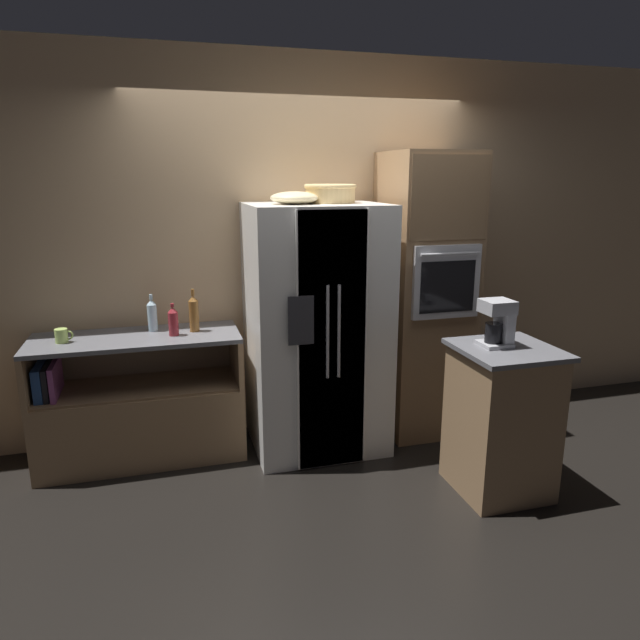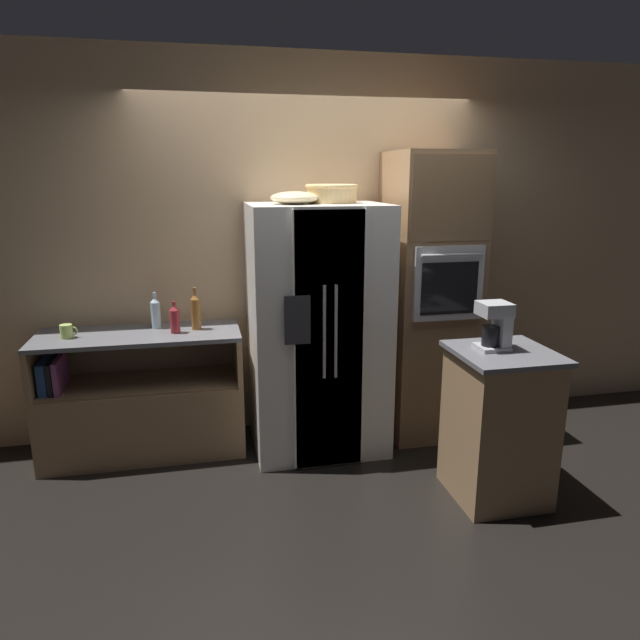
{
  "view_description": "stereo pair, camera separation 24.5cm",
  "coord_description": "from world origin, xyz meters",
  "px_view_note": "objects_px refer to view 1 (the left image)",
  "views": [
    {
      "loc": [
        -1.04,
        -3.77,
        1.94
      ],
      "look_at": [
        -0.0,
        -0.07,
        0.97
      ],
      "focal_mm": 32.0,
      "sensor_mm": 36.0,
      "label": 1
    },
    {
      "loc": [
        -0.8,
        -3.83,
        1.94
      ],
      "look_at": [
        -0.0,
        -0.07,
        0.97
      ],
      "focal_mm": 32.0,
      "sensor_mm": 36.0,
      "label": 2
    }
  ],
  "objects_px": {
    "wicker_basket": "(330,193)",
    "bottle_short": "(173,321)",
    "bottle_tall": "(152,315)",
    "mug": "(62,336)",
    "bottle_wide": "(194,313)",
    "fruit_bowl": "(294,198)",
    "refrigerator": "(316,329)",
    "wall_oven": "(424,296)",
    "coffee_maker": "(499,321)"
  },
  "relations": [
    {
      "from": "bottle_wide",
      "to": "coffee_maker",
      "type": "bearing_deg",
      "value": -30.95
    },
    {
      "from": "coffee_maker",
      "to": "wall_oven",
      "type": "bearing_deg",
      "value": 91.54
    },
    {
      "from": "bottle_short",
      "to": "wall_oven",
      "type": "bearing_deg",
      "value": -0.22
    },
    {
      "from": "wall_oven",
      "to": "wicker_basket",
      "type": "height_order",
      "value": "wall_oven"
    },
    {
      "from": "fruit_bowl",
      "to": "mug",
      "type": "distance_m",
      "value": 1.76
    },
    {
      "from": "bottle_tall",
      "to": "mug",
      "type": "bearing_deg",
      "value": -166.19
    },
    {
      "from": "fruit_bowl",
      "to": "wall_oven",
      "type": "bearing_deg",
      "value": 6.76
    },
    {
      "from": "wicker_basket",
      "to": "bottle_wide",
      "type": "distance_m",
      "value": 1.26
    },
    {
      "from": "wall_oven",
      "to": "refrigerator",
      "type": "bearing_deg",
      "value": -175.36
    },
    {
      "from": "refrigerator",
      "to": "wall_oven",
      "type": "height_order",
      "value": "wall_oven"
    },
    {
      "from": "bottle_wide",
      "to": "coffee_maker",
      "type": "relative_size",
      "value": 1.05
    },
    {
      "from": "wicker_basket",
      "to": "bottle_short",
      "type": "height_order",
      "value": "wicker_basket"
    },
    {
      "from": "bottle_tall",
      "to": "bottle_short",
      "type": "bearing_deg",
      "value": -49.49
    },
    {
      "from": "wicker_basket",
      "to": "coffee_maker",
      "type": "height_order",
      "value": "wicker_basket"
    },
    {
      "from": "fruit_bowl",
      "to": "coffee_maker",
      "type": "relative_size",
      "value": 1.11
    },
    {
      "from": "refrigerator",
      "to": "wall_oven",
      "type": "relative_size",
      "value": 0.83
    },
    {
      "from": "fruit_bowl",
      "to": "coffee_maker",
      "type": "bearing_deg",
      "value": -38.5
    },
    {
      "from": "wicker_basket",
      "to": "fruit_bowl",
      "type": "bearing_deg",
      "value": -160.11
    },
    {
      "from": "refrigerator",
      "to": "wicker_basket",
      "type": "height_order",
      "value": "wicker_basket"
    },
    {
      "from": "fruit_bowl",
      "to": "bottle_short",
      "type": "distance_m",
      "value": 1.16
    },
    {
      "from": "fruit_bowl",
      "to": "wicker_basket",
      "type": "bearing_deg",
      "value": 19.89
    },
    {
      "from": "wall_oven",
      "to": "mug",
      "type": "bearing_deg",
      "value": 179.4
    },
    {
      "from": "bottle_tall",
      "to": "refrigerator",
      "type": "bearing_deg",
      "value": -11.95
    },
    {
      "from": "wicker_basket",
      "to": "refrigerator",
      "type": "bearing_deg",
      "value": -156.89
    },
    {
      "from": "bottle_tall",
      "to": "mug",
      "type": "xyz_separation_m",
      "value": [
        -0.57,
        -0.14,
        -0.07
      ]
    },
    {
      "from": "wicker_basket",
      "to": "bottle_short",
      "type": "xyz_separation_m",
      "value": [
        -1.1,
        0.03,
        -0.84
      ]
    },
    {
      "from": "bottle_short",
      "to": "mug",
      "type": "xyz_separation_m",
      "value": [
        -0.71,
        0.02,
        -0.05
      ]
    },
    {
      "from": "mug",
      "to": "wall_oven",
      "type": "bearing_deg",
      "value": -0.6
    },
    {
      "from": "bottle_short",
      "to": "refrigerator",
      "type": "bearing_deg",
      "value": -4.49
    },
    {
      "from": "bottle_short",
      "to": "mug",
      "type": "height_order",
      "value": "bottle_short"
    },
    {
      "from": "wicker_basket",
      "to": "mug",
      "type": "relative_size",
      "value": 3.18
    },
    {
      "from": "refrigerator",
      "to": "mug",
      "type": "bearing_deg",
      "value": 176.71
    },
    {
      "from": "refrigerator",
      "to": "wall_oven",
      "type": "distance_m",
      "value": 0.89
    },
    {
      "from": "bottle_wide",
      "to": "mug",
      "type": "distance_m",
      "value": 0.85
    },
    {
      "from": "refrigerator",
      "to": "fruit_bowl",
      "type": "height_order",
      "value": "fruit_bowl"
    },
    {
      "from": "fruit_bowl",
      "to": "bottle_wide",
      "type": "relative_size",
      "value": 1.05
    },
    {
      "from": "wicker_basket",
      "to": "fruit_bowl",
      "type": "height_order",
      "value": "wicker_basket"
    },
    {
      "from": "bottle_tall",
      "to": "coffee_maker",
      "type": "relative_size",
      "value": 0.91
    },
    {
      "from": "bottle_tall",
      "to": "coffee_maker",
      "type": "xyz_separation_m",
      "value": [
        2.01,
        -1.13,
        0.09
      ]
    },
    {
      "from": "fruit_bowl",
      "to": "bottle_short",
      "type": "bearing_deg",
      "value": 171.04
    },
    {
      "from": "bottle_wide",
      "to": "bottle_short",
      "type": "bearing_deg",
      "value": -154.03
    },
    {
      "from": "bottle_short",
      "to": "bottle_wide",
      "type": "bearing_deg",
      "value": 25.97
    },
    {
      "from": "bottle_short",
      "to": "mug",
      "type": "relative_size",
      "value": 1.96
    },
    {
      "from": "bottle_wide",
      "to": "coffee_maker",
      "type": "distance_m",
      "value": 2.02
    },
    {
      "from": "bottle_tall",
      "to": "bottle_wide",
      "type": "distance_m",
      "value": 0.29
    },
    {
      "from": "mug",
      "to": "coffee_maker",
      "type": "bearing_deg",
      "value": -20.97
    },
    {
      "from": "wall_oven",
      "to": "bottle_short",
      "type": "relative_size",
      "value": 9.49
    },
    {
      "from": "wicker_basket",
      "to": "coffee_maker",
      "type": "distance_m",
      "value": 1.42
    },
    {
      "from": "wicker_basket",
      "to": "bottle_tall",
      "type": "bearing_deg",
      "value": 171.32
    },
    {
      "from": "refrigerator",
      "to": "bottle_wide",
      "type": "distance_m",
      "value": 0.86
    }
  ]
}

